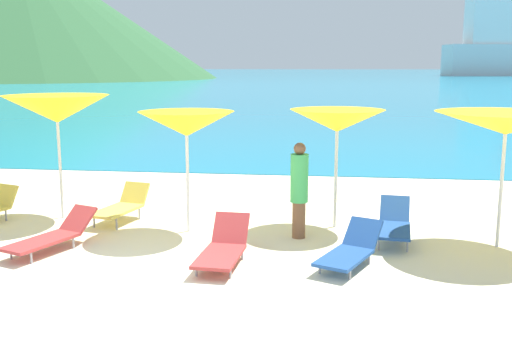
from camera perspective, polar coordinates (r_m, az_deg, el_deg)
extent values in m
cube|color=beige|center=(17.79, -1.20, 0.00)|extent=(50.00, 100.00, 0.30)
cube|color=teal|center=(235.89, 6.83, 9.39)|extent=(650.00, 440.00, 0.02)
cone|color=#2D5B33|center=(148.24, -22.25, 14.19)|extent=(90.66, 90.66, 30.46)
cylinder|color=silver|center=(12.15, -18.52, 0.91)|extent=(0.06, 0.06, 2.30)
cone|color=yellow|center=(12.03, -18.79, 5.68)|extent=(2.13, 2.13, 0.54)
sphere|color=silver|center=(12.02, -18.84, 6.46)|extent=(0.07, 0.07, 0.07)
cylinder|color=silver|center=(10.64, -6.66, -0.47)|extent=(0.06, 0.06, 2.08)
cone|color=yellow|center=(10.51, -6.77, 4.53)|extent=(1.78, 1.78, 0.44)
sphere|color=silver|center=(10.50, -6.78, 5.29)|extent=(0.07, 0.07, 0.07)
cylinder|color=silver|center=(10.96, 7.78, -0.13)|extent=(0.06, 0.06, 2.10)
cone|color=yellow|center=(10.84, 7.90, 4.82)|extent=(1.89, 1.89, 0.41)
sphere|color=silver|center=(10.82, 7.91, 5.52)|extent=(0.07, 0.07, 0.07)
cylinder|color=silver|center=(10.46, 22.74, -1.17)|extent=(0.06, 0.06, 2.16)
cone|color=yellow|center=(10.33, 23.12, 4.23)|extent=(2.48, 2.48, 0.36)
sphere|color=silver|center=(10.32, 23.17, 4.90)|extent=(0.07, 0.07, 0.07)
cube|color=#A53333|center=(8.85, -3.57, -8.32)|extent=(0.66, 1.20, 0.05)
cube|color=#A53333|center=(9.48, -2.46, -5.66)|extent=(0.58, 0.41, 0.47)
cylinder|color=gray|center=(8.61, -5.81, -9.64)|extent=(0.04, 0.04, 0.17)
cylinder|color=gray|center=(8.49, -2.51, -9.90)|extent=(0.04, 0.04, 0.17)
cylinder|color=gray|center=(9.35, -4.38, -7.99)|extent=(0.04, 0.04, 0.17)
cylinder|color=gray|center=(9.24, -1.34, -8.19)|extent=(0.04, 0.04, 0.17)
cube|color=#D8BF4C|center=(12.72, -23.15, -2.24)|extent=(0.57, 0.42, 0.42)
cylinder|color=gray|center=(12.48, -23.12, -4.03)|extent=(0.04, 0.04, 0.22)
cube|color=#1E478C|center=(10.20, 13.23, -5.69)|extent=(0.66, 1.14, 0.05)
cube|color=#1E478C|center=(10.86, 13.33, -3.65)|extent=(0.56, 0.47, 0.43)
cylinder|color=gray|center=(9.92, 11.83, -6.93)|extent=(0.04, 0.04, 0.23)
cylinder|color=gray|center=(9.92, 14.50, -7.04)|extent=(0.04, 0.04, 0.23)
cylinder|color=gray|center=(10.65, 11.99, -5.74)|extent=(0.04, 0.04, 0.23)
cylinder|color=gray|center=(10.65, 14.48, -5.85)|extent=(0.04, 0.04, 0.23)
cube|color=#A53333|center=(10.08, -20.18, -6.51)|extent=(0.94, 1.35, 0.05)
cube|color=#A53333|center=(10.58, -16.87, -4.54)|extent=(0.63, 0.60, 0.40)
cylinder|color=gray|center=(10.04, -22.69, -7.45)|extent=(0.04, 0.04, 0.18)
cylinder|color=gray|center=(9.70, -21.00, -7.93)|extent=(0.04, 0.04, 0.18)
cylinder|color=gray|center=(10.57, -19.04, -6.33)|extent=(0.04, 0.04, 0.18)
cylinder|color=gray|center=(10.26, -17.32, -6.74)|extent=(0.04, 0.04, 0.18)
cube|color=#1E478C|center=(8.88, 8.54, -8.38)|extent=(0.95, 1.22, 0.05)
cube|color=#1E478C|center=(9.49, 10.33, -6.02)|extent=(0.66, 0.61, 0.42)
cylinder|color=gray|center=(8.71, 6.21, -9.42)|extent=(0.04, 0.04, 0.16)
cylinder|color=gray|center=(8.54, 9.12, -9.91)|extent=(0.04, 0.04, 0.16)
cylinder|color=gray|center=(9.38, 8.20, -8.04)|extent=(0.04, 0.04, 0.16)
cylinder|color=gray|center=(9.21, 10.94, -8.46)|extent=(0.04, 0.04, 0.16)
cube|color=#D8BF4C|center=(11.54, -13.47, -3.81)|extent=(0.82, 1.23, 0.05)
cube|color=#D8BF4C|center=(12.07, -11.68, -2.18)|extent=(0.60, 0.42, 0.42)
cylinder|color=gray|center=(11.43, -15.46, -4.77)|extent=(0.04, 0.04, 0.24)
cylinder|color=gray|center=(11.16, -13.40, -5.04)|extent=(0.04, 0.04, 0.24)
cylinder|color=gray|center=(12.06, -13.26, -3.89)|extent=(0.04, 0.04, 0.24)
cylinder|color=gray|center=(11.80, -11.26, -4.13)|extent=(0.04, 0.04, 0.24)
cylinder|color=brown|center=(10.36, 4.18, -4.79)|extent=(0.23, 0.23, 0.65)
cylinder|color=#3FB259|center=(10.19, 4.23, -0.75)|extent=(0.31, 0.31, 0.84)
sphere|color=brown|center=(10.11, 4.27, 2.12)|extent=(0.21, 0.21, 0.21)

